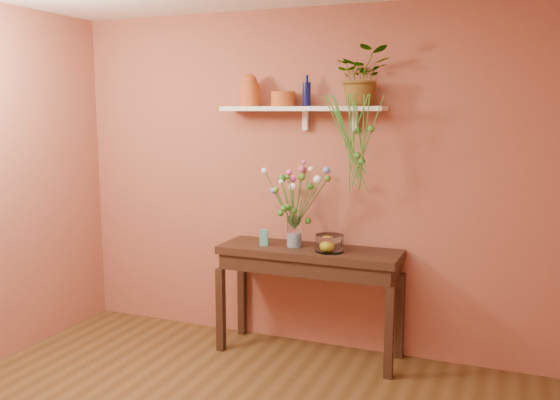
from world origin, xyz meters
name	(u,v)px	position (x,y,z in m)	size (l,w,h in m)	color
room	(164,223)	(0.00, 0.00, 1.35)	(4.04, 4.04, 2.70)	#51381C
sideboard	(309,264)	(0.16, 1.75, 0.73)	(1.41, 0.45, 0.86)	#321E13
wall_shelf	(303,109)	(0.06, 1.87, 1.92)	(1.30, 0.24, 0.19)	white
terracotta_jug	(250,91)	(-0.38, 1.85, 2.06)	(0.19, 0.19, 0.25)	#C05724
terracotta_pot	(283,99)	(-0.10, 1.87, 1.99)	(0.19, 0.19, 0.11)	#C05724
blue_bottle	(307,94)	(0.08, 1.89, 2.03)	(0.08, 0.08, 0.24)	#0A0D3C
spider_plant	(362,76)	(0.52, 1.85, 2.15)	(0.39, 0.34, 0.43)	#317520
plant_fronds	(357,140)	(0.53, 1.71, 1.70)	(0.44, 0.35, 0.72)	#317520
glass_vase	(294,234)	(0.04, 1.75, 0.96)	(0.11, 0.11, 0.24)	white
bouquet	(296,188)	(0.05, 1.75, 1.32)	(0.50, 0.50, 0.53)	#386B28
glass_bowl	(329,244)	(0.34, 1.70, 0.92)	(0.21, 0.21, 0.13)	white
lemon	(328,246)	(0.33, 1.68, 0.90)	(0.08, 0.08, 0.08)	yellow
carton	(264,238)	(-0.20, 1.70, 0.92)	(0.06, 0.05, 0.13)	teal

